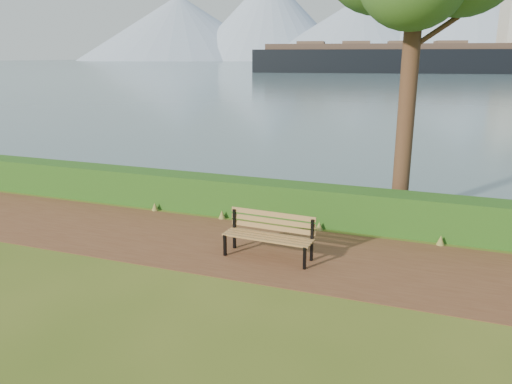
% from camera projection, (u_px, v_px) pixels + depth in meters
% --- Properties ---
extents(ground, '(140.00, 140.00, 0.00)m').
position_uv_depth(ground, '(229.00, 251.00, 11.35)').
color(ground, '#3F5618').
rests_on(ground, ground).
extents(path, '(40.00, 3.40, 0.01)m').
position_uv_depth(path, '(234.00, 246.00, 11.62)').
color(path, '#58311E').
rests_on(path, ground).
extents(hedge, '(32.00, 0.85, 1.00)m').
position_uv_depth(hedge, '(267.00, 200.00, 13.57)').
color(hedge, '#1D4513').
rests_on(hedge, ground).
extents(water, '(700.00, 510.00, 0.00)m').
position_uv_depth(water, '(438.00, 64.00, 246.31)').
color(water, '#405B66').
rests_on(water, ground).
extents(mountains, '(585.00, 190.00, 70.00)m').
position_uv_depth(mountains, '(432.00, 23.00, 374.05)').
color(mountains, '#8697B2').
rests_on(mountains, ground).
extents(bench, '(2.00, 0.68, 0.99)m').
position_uv_depth(bench, '(270.00, 232.00, 10.87)').
color(bench, black).
rests_on(bench, ground).
extents(cargo_ship, '(80.96, 26.22, 24.28)m').
position_uv_depth(cargo_ship, '(424.00, 58.00, 125.17)').
color(cargo_ship, black).
rests_on(cargo_ship, ground).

